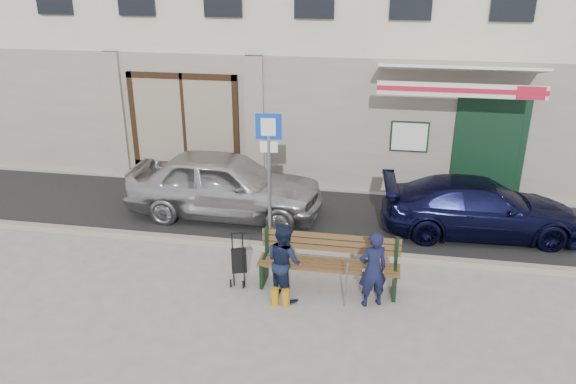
% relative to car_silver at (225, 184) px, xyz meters
% --- Properties ---
extents(ground, '(80.00, 80.00, 0.00)m').
position_rel_car_silver_xyz_m(ground, '(1.63, -2.94, -0.72)').
color(ground, '#9E9991').
rests_on(ground, ground).
extents(asphalt_lane, '(60.00, 3.20, 0.01)m').
position_rel_car_silver_xyz_m(asphalt_lane, '(1.63, 0.16, -0.72)').
color(asphalt_lane, '#282828').
rests_on(asphalt_lane, ground).
extents(curb, '(60.00, 0.18, 0.12)m').
position_rel_car_silver_xyz_m(curb, '(1.63, -1.44, -0.66)').
color(curb, '#9E9384').
rests_on(curb, ground).
extents(car_silver, '(4.28, 1.77, 1.45)m').
position_rel_car_silver_xyz_m(car_silver, '(0.00, 0.00, 0.00)').
color(car_silver, '#BBBBC0').
rests_on(car_silver, ground).
extents(car_navy, '(4.07, 1.89, 1.15)m').
position_rel_car_silver_xyz_m(car_navy, '(5.37, 0.03, -0.15)').
color(car_navy, black).
rests_on(car_navy, ground).
extents(parking_sign, '(0.49, 0.10, 2.64)m').
position_rel_car_silver_xyz_m(parking_sign, '(1.23, -1.14, 1.04)').
color(parking_sign, gray).
rests_on(parking_sign, ground).
extents(bench, '(2.40, 1.17, 0.98)m').
position_rel_car_silver_xyz_m(bench, '(2.52, -2.63, -0.27)').
color(bench, brown).
rests_on(bench, ground).
extents(man, '(0.57, 0.48, 1.32)m').
position_rel_car_silver_xyz_m(man, '(3.32, -3.02, -0.07)').
color(man, '#131735').
rests_on(man, ground).
extents(woman, '(0.81, 0.81, 1.33)m').
position_rel_car_silver_xyz_m(woman, '(1.87, -3.03, -0.06)').
color(woman, '#131B35').
rests_on(woman, ground).
extents(stroller, '(0.32, 0.42, 0.91)m').
position_rel_car_silver_xyz_m(stroller, '(1.02, -2.72, -0.32)').
color(stroller, black).
rests_on(stroller, ground).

